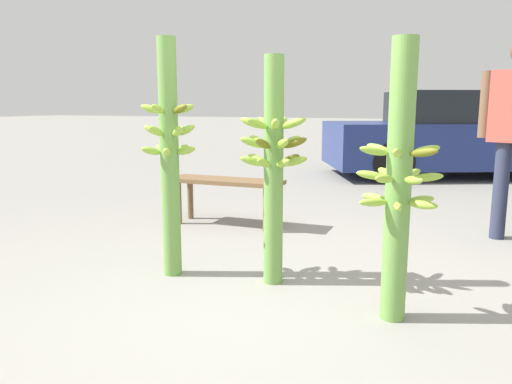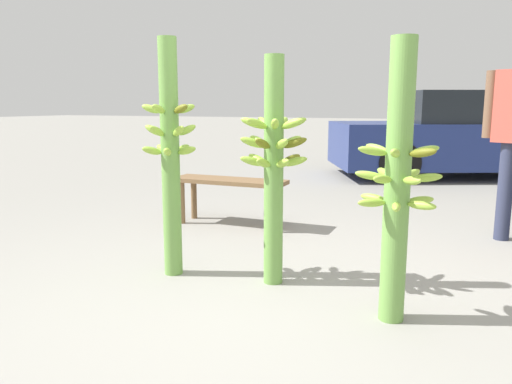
# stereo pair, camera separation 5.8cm
# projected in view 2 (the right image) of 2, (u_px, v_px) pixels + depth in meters

# --- Properties ---
(ground_plane) EXTENTS (80.00, 80.00, 0.00)m
(ground_plane) POSITION_uv_depth(u_px,v_px,m) (262.00, 305.00, 2.96)
(ground_plane) COLOR gray
(banana_stalk_left) EXTENTS (0.38, 0.39, 1.61)m
(banana_stalk_left) POSITION_uv_depth(u_px,v_px,m) (170.00, 155.00, 3.37)
(banana_stalk_left) COLOR #6B9E47
(banana_stalk_left) RESTS_ON ground_plane
(banana_stalk_center) EXTENTS (0.45, 0.45, 1.48)m
(banana_stalk_center) POSITION_uv_depth(u_px,v_px,m) (274.00, 164.00, 3.21)
(banana_stalk_center) COLOR #6B9E47
(banana_stalk_center) RESTS_ON ground_plane
(banana_stalk_right) EXTENTS (0.45, 0.45, 1.52)m
(banana_stalk_right) POSITION_uv_depth(u_px,v_px,m) (397.00, 183.00, 2.64)
(banana_stalk_right) COLOR #6B9E47
(banana_stalk_right) RESTS_ON ground_plane
(market_bench) EXTENTS (1.14, 0.35, 0.46)m
(market_bench) POSITION_uv_depth(u_px,v_px,m) (229.00, 188.00, 4.87)
(market_bench) COLOR brown
(market_bench) RESTS_ON ground_plane
(parked_car) EXTENTS (4.40, 3.28, 1.38)m
(parked_car) POSITION_uv_depth(u_px,v_px,m) (463.00, 136.00, 8.15)
(parked_car) COLOR navy
(parked_car) RESTS_ON ground_plane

